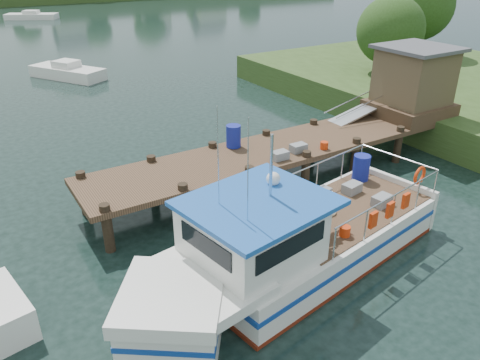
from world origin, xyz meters
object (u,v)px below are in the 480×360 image
lobster_boat (287,246)px  moored_b (67,72)px  dock (371,106)px  moored_far (32,16)px  moored_c (344,52)px

lobster_boat → moored_b: bearing=79.8°
dock → moored_far: dock is taller
moored_c → dock: bearing=-134.1°
dock → moored_far: bearing=94.3°
moored_b → moored_c: 22.40m
moored_b → moored_c: moored_b is taller
lobster_boat → moored_far: (4.03, 60.38, -0.54)m
moored_far → dock: bearing=-71.1°
lobster_boat → moored_c: size_ratio=1.75×
moored_b → moored_c: (21.91, -4.69, -0.11)m
dock → lobster_boat: bearing=-148.4°
dock → moored_b: bearing=110.5°
lobster_boat → moored_c: (22.24, 21.37, -0.60)m
moored_far → moored_b: (-3.69, -34.32, 0.05)m
dock → moored_c: (14.05, 16.33, -1.89)m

